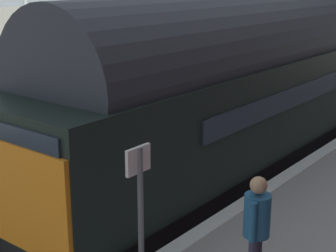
% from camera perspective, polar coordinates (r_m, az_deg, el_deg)
% --- Properties ---
extents(ground_plane, '(140.00, 140.00, 0.00)m').
position_cam_1_polar(ground_plane, '(11.25, 0.92, -10.39)').
color(ground_plane, '#646154').
rests_on(ground_plane, ground).
extents(track_main, '(2.50, 60.00, 0.15)m').
position_cam_1_polar(track_main, '(11.22, 0.92, -10.13)').
color(track_main, gray).
rests_on(track_main, ground).
extents(track_adjacent_west, '(2.50, 60.00, 0.15)m').
position_cam_1_polar(track_adjacent_west, '(13.30, -10.47, -6.06)').
color(track_adjacent_west, gray).
rests_on(track_adjacent_west, ground).
extents(diesel_locomotive, '(2.74, 19.77, 4.68)m').
position_cam_1_polar(diesel_locomotive, '(15.17, 14.17, 6.06)').
color(diesel_locomotive, black).
rests_on(diesel_locomotive, ground).
extents(signal_post_near, '(0.44, 0.22, 5.17)m').
position_cam_1_polar(signal_post_near, '(18.59, -15.20, 9.91)').
color(signal_post_near, gray).
rests_on(signal_post_near, ground).
extents(platform_number_sign, '(0.10, 0.44, 1.89)m').
position_cam_1_polar(platform_number_sign, '(6.93, -3.14, -7.32)').
color(platform_number_sign, slate).
rests_on(platform_number_sign, station_platform).
extents(waiting_passenger, '(0.42, 0.50, 1.64)m').
position_cam_1_polar(waiting_passenger, '(6.78, 9.70, -10.70)').
color(waiting_passenger, '#322C40').
rests_on(waiting_passenger, station_platform).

